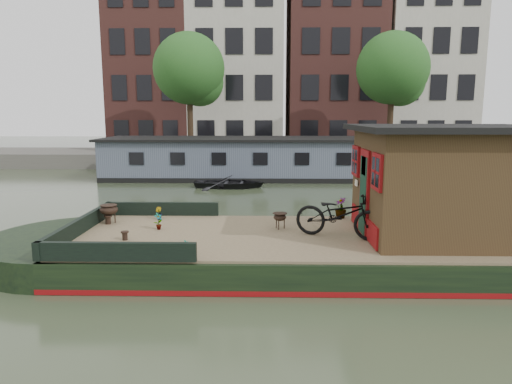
{
  "coord_description": "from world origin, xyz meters",
  "views": [
    {
      "loc": [
        -1.74,
        -9.89,
        3.3
      ],
      "look_at": [
        -1.97,
        0.5,
        1.53
      ],
      "focal_mm": 32.0,
      "sensor_mm": 36.0,
      "label": 1
    }
  ],
  "objects_px": {
    "dinghy": "(230,180)",
    "cabin": "(446,181)",
    "potted_plant_a": "(158,221)",
    "brazier_front": "(280,221)",
    "bicycle": "(339,214)",
    "brazier_rear": "(109,214)"
  },
  "relations": [
    {
      "from": "bicycle",
      "to": "dinghy",
      "type": "relative_size",
      "value": 0.61
    },
    {
      "from": "dinghy",
      "to": "cabin",
      "type": "bearing_deg",
      "value": -150.05
    },
    {
      "from": "cabin",
      "to": "potted_plant_a",
      "type": "distance_m",
      "value": 6.52
    },
    {
      "from": "potted_plant_a",
      "to": "brazier_rear",
      "type": "bearing_deg",
      "value": 155.97
    },
    {
      "from": "brazier_front",
      "to": "brazier_rear",
      "type": "bearing_deg",
      "value": 173.57
    },
    {
      "from": "bicycle",
      "to": "brazier_front",
      "type": "relative_size",
      "value": 5.14
    },
    {
      "from": "cabin",
      "to": "dinghy",
      "type": "xyz_separation_m",
      "value": [
        -5.57,
        10.74,
        -1.55
      ]
    },
    {
      "from": "cabin",
      "to": "potted_plant_a",
      "type": "height_order",
      "value": "cabin"
    },
    {
      "from": "cabin",
      "to": "potted_plant_a",
      "type": "bearing_deg",
      "value": 176.5
    },
    {
      "from": "brazier_front",
      "to": "brazier_rear",
      "type": "height_order",
      "value": "brazier_rear"
    },
    {
      "from": "brazier_rear",
      "to": "dinghy",
      "type": "height_order",
      "value": "brazier_rear"
    },
    {
      "from": "bicycle",
      "to": "brazier_rear",
      "type": "relative_size",
      "value": 4.23
    },
    {
      "from": "potted_plant_a",
      "to": "brazier_rear",
      "type": "relative_size",
      "value": 0.85
    },
    {
      "from": "brazier_front",
      "to": "potted_plant_a",
      "type": "bearing_deg",
      "value": -177.27
    },
    {
      "from": "bicycle",
      "to": "potted_plant_a",
      "type": "relative_size",
      "value": 4.97
    },
    {
      "from": "cabin",
      "to": "brazier_rear",
      "type": "height_order",
      "value": "cabin"
    },
    {
      "from": "brazier_rear",
      "to": "dinghy",
      "type": "xyz_separation_m",
      "value": [
        2.22,
        9.74,
        -0.55
      ]
    },
    {
      "from": "bicycle",
      "to": "brazier_front",
      "type": "distance_m",
      "value": 1.5
    },
    {
      "from": "cabin",
      "to": "brazier_front",
      "type": "bearing_deg",
      "value": 171.65
    },
    {
      "from": "potted_plant_a",
      "to": "brazier_front",
      "type": "relative_size",
      "value": 1.04
    },
    {
      "from": "cabin",
      "to": "brazier_rear",
      "type": "xyz_separation_m",
      "value": [
        -7.79,
        1.0,
        -1.0
      ]
    },
    {
      "from": "potted_plant_a",
      "to": "bicycle",
      "type": "bearing_deg",
      "value": -8.35
    }
  ]
}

